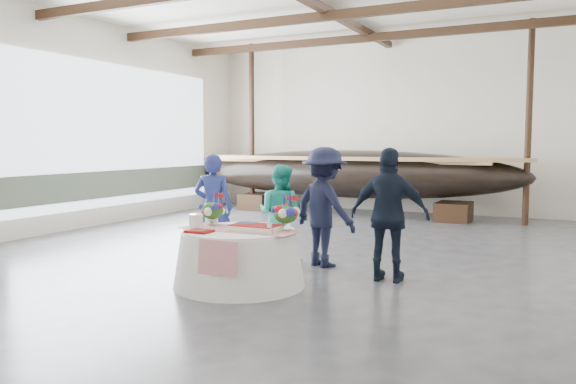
% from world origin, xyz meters
% --- Properties ---
extents(floor, '(10.00, 12.00, 0.01)m').
position_xyz_m(floor, '(0.00, 0.00, 0.00)').
color(floor, '#3D3D42').
rests_on(floor, ground).
extents(wall_back, '(10.00, 0.02, 4.50)m').
position_xyz_m(wall_back, '(0.00, 6.00, 2.25)').
color(wall_back, silver).
rests_on(wall_back, ground).
extents(wall_left, '(0.02, 12.00, 4.50)m').
position_xyz_m(wall_left, '(-5.00, 0.00, 2.25)').
color(wall_left, silver).
rests_on(wall_left, ground).
extents(pavilion_structure, '(9.80, 11.76, 4.50)m').
position_xyz_m(pavilion_structure, '(0.00, 0.81, 4.00)').
color(pavilion_structure, black).
rests_on(pavilion_structure, ground).
extents(open_bay, '(0.03, 7.00, 3.20)m').
position_xyz_m(open_bay, '(-4.95, 1.00, 1.83)').
color(open_bay, silver).
rests_on(open_bay, ground).
extents(longboat_display, '(8.76, 1.75, 1.64)m').
position_xyz_m(longboat_display, '(-0.68, 4.73, 1.05)').
color(longboat_display, black).
rests_on(longboat_display, ground).
extents(banquet_table, '(1.68, 1.68, 0.72)m').
position_xyz_m(banquet_table, '(0.57, -2.64, 0.36)').
color(banquet_table, white).
rests_on(banquet_table, ground).
extents(tabletop_items, '(1.55, 0.95, 0.40)m').
position_xyz_m(tabletop_items, '(0.55, -2.52, 0.87)').
color(tabletop_items, '#B6121F').
rests_on(tabletop_items, banquet_table).
extents(guest_woman_blue, '(0.70, 0.56, 1.66)m').
position_xyz_m(guest_woman_blue, '(-0.59, -1.51, 0.83)').
color(guest_woman_blue, navy).
rests_on(guest_woman_blue, ground).
extents(guest_woman_teal, '(0.75, 0.59, 1.50)m').
position_xyz_m(guest_woman_teal, '(0.40, -1.16, 0.75)').
color(guest_woman_teal, '#21AB93').
rests_on(guest_woman_teal, ground).
extents(guest_man_left, '(1.31, 1.06, 1.76)m').
position_xyz_m(guest_man_left, '(1.10, -1.10, 0.88)').
color(guest_man_left, black).
rests_on(guest_man_left, ground).
extents(guest_man_right, '(1.06, 0.49, 1.77)m').
position_xyz_m(guest_man_right, '(2.22, -1.57, 0.88)').
color(guest_man_right, black).
rests_on(guest_man_right, ground).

